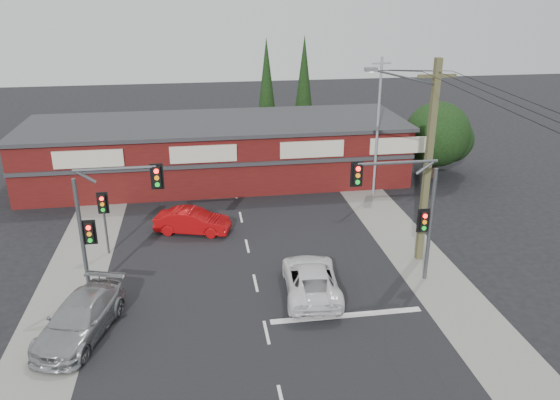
{
  "coord_description": "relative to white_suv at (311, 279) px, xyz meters",
  "views": [
    {
      "loc": [
        -2.28,
        -20.46,
        12.94
      ],
      "look_at": [
        1.35,
        3.0,
        3.63
      ],
      "focal_mm": 35.0,
      "sensor_mm": 36.0,
      "label": 1
    }
  ],
  "objects": [
    {
      "name": "traffic_mast_right",
      "position": [
        4.48,
        0.42,
        3.24
      ],
      "size": [
        3.96,
        0.27,
        5.97
      ],
      "color": "#47494C",
      "rests_on": "ground"
    },
    {
      "name": "stop_line",
      "position": [
        1.11,
        -2.08,
        -0.69
      ],
      "size": [
        6.5,
        0.35,
        0.01
      ],
      "primitive_type": "cube",
      "color": "silver",
      "rests_on": "ground"
    },
    {
      "name": "lane_dashes",
      "position": [
        -2.39,
        5.15,
        -0.69
      ],
      "size": [
        0.12,
        49.07,
        0.01
      ],
      "color": "silver",
      "rests_on": "ground"
    },
    {
      "name": "pedestal_signal",
      "position": [
        -9.59,
        5.43,
        1.7
      ],
      "size": [
        0.55,
        0.27,
        3.38
      ],
      "color": "#47494C",
      "rests_on": "ground"
    },
    {
      "name": "conifer_near",
      "position": [
        1.11,
        23.42,
        4.77
      ],
      "size": [
        1.8,
        1.8,
        9.25
      ],
      "color": "#2D2116",
      "rests_on": "ground"
    },
    {
      "name": "ground",
      "position": [
        -2.39,
        -0.58,
        -0.7
      ],
      "size": [
        120.0,
        120.0,
        0.0
      ],
      "primitive_type": "plane",
      "color": "black",
      "rests_on": "ground"
    },
    {
      "name": "silver_suv",
      "position": [
        -9.67,
        -1.76,
        0.04
      ],
      "size": [
        3.51,
        5.55,
        1.5
      ],
      "primitive_type": "imported",
      "rotation": [
        0.0,
        0.0,
        -0.29
      ],
      "color": "#9A9C9F",
      "rests_on": "ground"
    },
    {
      "name": "conifer_far",
      "position": [
        4.61,
        25.42,
        4.77
      ],
      "size": [
        1.8,
        1.8,
        9.25
      ],
      "color": "#2D2116",
      "rests_on": "ground"
    },
    {
      "name": "utility_pole",
      "position": [
        5.98,
        2.41,
        4.69
      ],
      "size": [
        4.38,
        0.59,
        10.0
      ],
      "color": "brown",
      "rests_on": "ground"
    },
    {
      "name": "steel_pole",
      "position": [
        6.61,
        11.42,
        4.0
      ],
      "size": [
        1.2,
        0.16,
        9.0
      ],
      "color": "gray",
      "rests_on": "ground"
    },
    {
      "name": "white_suv",
      "position": [
        0.0,
        0.0,
        0.0
      ],
      "size": [
        2.78,
        5.26,
        1.41
      ],
      "primitive_type": "imported",
      "rotation": [
        0.0,
        0.0,
        3.05
      ],
      "color": "white",
      "rests_on": "ground"
    },
    {
      "name": "power_lines",
      "position": [
        6.09,
        -3.05,
        8.34
      ],
      "size": [
        2.01,
        29.0,
        1.22
      ],
      "color": "black",
      "rests_on": "ground"
    },
    {
      "name": "shop_building",
      "position": [
        -3.38,
        16.4,
        1.43
      ],
      "size": [
        27.3,
        8.4,
        4.22
      ],
      "color": "#440E0D",
      "rests_on": "ground"
    },
    {
      "name": "traffic_mast_left",
      "position": [
        -8.81,
        1.42,
        3.23
      ],
      "size": [
        3.77,
        0.27,
        5.97
      ],
      "color": "#47494C",
      "rests_on": "ground"
    },
    {
      "name": "red_sedan",
      "position": [
        -5.23,
        7.38,
        -0.02
      ],
      "size": [
        4.42,
        2.56,
        1.38
      ],
      "primitive_type": "imported",
      "rotation": [
        0.0,
        0.0,
        1.29
      ],
      "color": "#A80A0C",
      "rests_on": "ground"
    },
    {
      "name": "tree_cluster",
      "position": [
        12.31,
        14.86,
        2.19
      ],
      "size": [
        5.9,
        5.1,
        5.5
      ],
      "color": "#2D2116",
      "rests_on": "ground"
    },
    {
      "name": "verge_left",
      "position": [
        -10.89,
        4.42,
        -0.69
      ],
      "size": [
        3.0,
        70.0,
        0.02
      ],
      "primitive_type": "cube",
      "color": "gray",
      "rests_on": "ground"
    },
    {
      "name": "road_strip",
      "position": [
        -2.39,
        4.42,
        -0.7
      ],
      "size": [
        14.0,
        70.0,
        0.01
      ],
      "primitive_type": "cube",
      "color": "black",
      "rests_on": "ground"
    },
    {
      "name": "verge_right",
      "position": [
        6.11,
        4.42,
        -0.69
      ],
      "size": [
        3.0,
        70.0,
        0.02
      ],
      "primitive_type": "cube",
      "color": "gray",
      "rests_on": "ground"
    }
  ]
}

